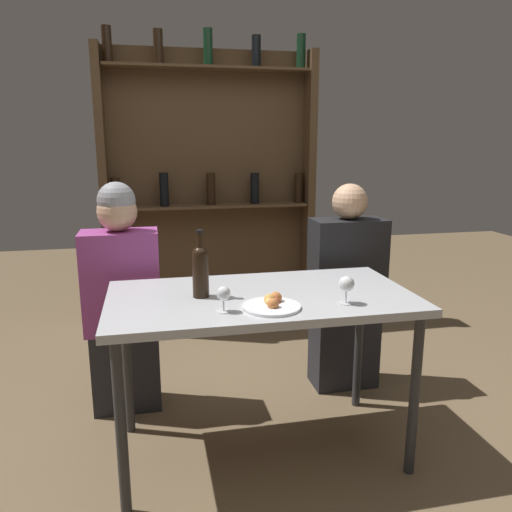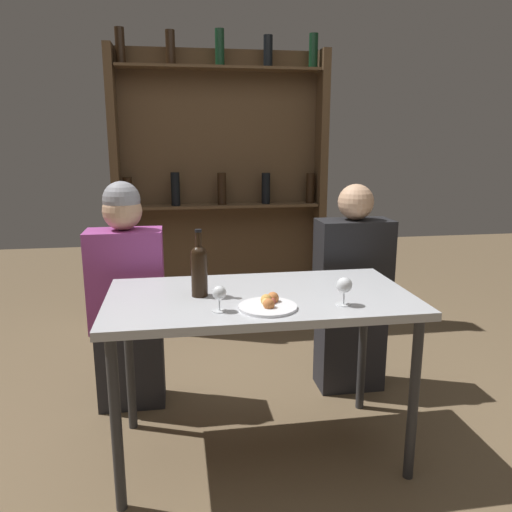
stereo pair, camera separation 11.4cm
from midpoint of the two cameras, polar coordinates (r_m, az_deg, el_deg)
ground_plane at (r=2.56m, az=-0.83°, el=-21.26°), size 10.00×10.00×0.00m
dining_table at (r=2.24m, az=-0.89°, el=-6.19°), size 1.35×0.71×0.78m
wine_rack_wall at (r=3.94m, az=-6.13°, el=8.35°), size 1.64×0.21×2.23m
wine_bottle at (r=2.17m, az=-7.87°, el=-1.44°), size 0.07×0.07×0.30m
wine_glass_0 at (r=1.98m, az=-5.39°, el=-4.42°), size 0.06×0.06×0.11m
wine_glass_1 at (r=2.10m, az=8.77°, el=-3.28°), size 0.07×0.07×0.12m
food_plate_0 at (r=2.04m, az=0.21°, el=-5.56°), size 0.24×0.24×0.05m
seated_person_left at (r=2.78m, az=-16.13°, el=-5.11°), size 0.40×0.22×1.24m
seated_person_right at (r=2.97m, az=9.16°, el=-4.31°), size 0.42×0.22×1.21m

